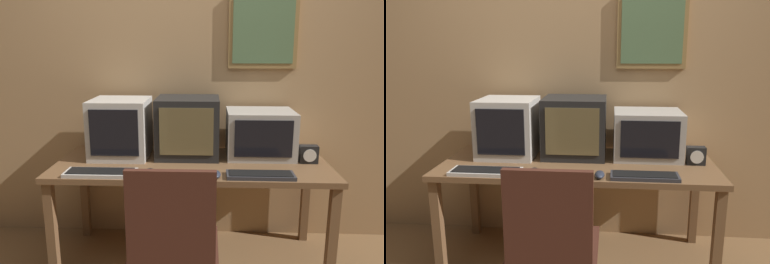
# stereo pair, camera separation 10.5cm
# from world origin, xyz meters

# --- Properties ---
(wall_back) EXTENTS (8.00, 0.08, 2.60)m
(wall_back) POSITION_xyz_m (0.00, 1.29, 1.30)
(wall_back) COLOR tan
(wall_back) RESTS_ON ground_plane
(desk) EXTENTS (1.79, 0.73, 0.71)m
(desk) POSITION_xyz_m (0.00, 0.86, 0.64)
(desk) COLOR brown
(desk) RESTS_ON ground_plane
(monitor_left) EXTENTS (0.39, 0.40, 0.40)m
(monitor_left) POSITION_xyz_m (-0.50, 0.99, 0.91)
(monitor_left) COLOR beige
(monitor_left) RESTS_ON desk
(monitor_center) EXTENTS (0.43, 0.39, 0.41)m
(monitor_center) POSITION_xyz_m (-0.04, 1.02, 0.92)
(monitor_center) COLOR black
(monitor_center) RESTS_ON desk
(monitor_right) EXTENTS (0.46, 0.38, 0.32)m
(monitor_right) POSITION_xyz_m (0.46, 1.03, 0.87)
(monitor_right) COLOR #B7B2A8
(monitor_right) RESTS_ON desk
(keyboard_main) EXTENTS (0.42, 0.15, 0.03)m
(keyboard_main) POSITION_xyz_m (-0.53, 0.58, 0.73)
(keyboard_main) COLOR beige
(keyboard_main) RESTS_ON desk
(keyboard_side) EXTENTS (0.40, 0.14, 0.03)m
(keyboard_side) POSITION_xyz_m (0.41, 0.58, 0.73)
(keyboard_side) COLOR #333338
(keyboard_side) RESTS_ON desk
(mouse_near_keyboard) EXTENTS (0.07, 0.10, 0.04)m
(mouse_near_keyboard) POSITION_xyz_m (-0.24, 0.59, 0.73)
(mouse_near_keyboard) COLOR black
(mouse_near_keyboard) RESTS_ON desk
(mouse_far_corner) EXTENTS (0.06, 0.11, 0.04)m
(mouse_far_corner) POSITION_xyz_m (0.15, 0.57, 0.73)
(mouse_far_corner) COLOR #282D3D
(mouse_far_corner) RESTS_ON desk
(desk_clock) EXTENTS (0.12, 0.07, 0.12)m
(desk_clock) POSITION_xyz_m (0.76, 0.87, 0.77)
(desk_clock) COLOR black
(desk_clock) RESTS_ON desk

